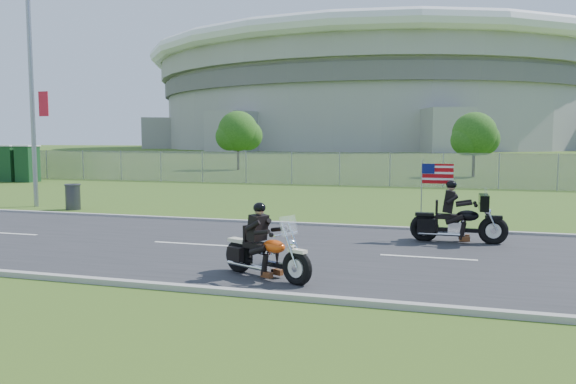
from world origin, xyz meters
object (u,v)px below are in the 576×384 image
(motorcycle_follow, at_px, (458,222))
(trash_can, at_px, (73,197))
(streetlight, at_px, (35,69))
(porta_toilet_a, at_px, (28,164))
(motorcycle_lead, at_px, (265,255))
(porta_toilet_b, at_px, (10,164))

(motorcycle_follow, height_order, trash_can, motorcycle_follow)
(streetlight, distance_m, motorcycle_follow, 17.86)
(porta_toilet_a, bearing_deg, motorcycle_lead, -40.81)
(motorcycle_lead, xyz_separation_m, trash_can, (-10.82, 8.36, 0.00))
(porta_toilet_b, bearing_deg, trash_can, -40.26)
(porta_toilet_b, bearing_deg, motorcycle_lead, -39.14)
(porta_toilet_a, bearing_deg, trash_can, -43.36)
(motorcycle_follow, bearing_deg, porta_toilet_a, 150.37)
(streetlight, relative_size, motorcycle_follow, 3.96)
(streetlight, relative_size, porta_toilet_b, 4.35)
(porta_toilet_a, xyz_separation_m, motorcycle_lead, (22.97, -19.83, -0.66))
(porta_toilet_b, bearing_deg, motorcycle_follow, -27.74)
(streetlight, bearing_deg, motorcycle_lead, -34.96)
(porta_toilet_a, height_order, trash_can, porta_toilet_a)
(porta_toilet_a, height_order, porta_toilet_b, same)
(porta_toilet_a, xyz_separation_m, motorcycle_follow, (26.67, -14.76, -0.57))
(porta_toilet_b, relative_size, trash_can, 2.33)
(porta_toilet_b, distance_m, trash_can, 17.77)
(motorcycle_follow, xyz_separation_m, trash_can, (-14.53, 3.29, -0.09))
(motorcycle_lead, bearing_deg, streetlight, 170.00)
(streetlight, relative_size, trash_can, 10.15)
(trash_can, bearing_deg, porta_toilet_a, 136.64)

